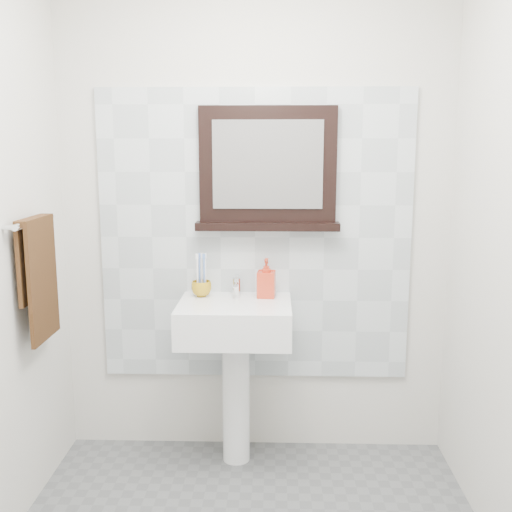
{
  "coord_description": "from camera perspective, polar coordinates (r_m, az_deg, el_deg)",
  "views": [
    {
      "loc": [
        0.1,
        -1.96,
        1.61
      ],
      "look_at": [
        0.02,
        0.55,
        1.15
      ],
      "focal_mm": 42.0,
      "sensor_mm": 36.0,
      "label": 1
    }
  ],
  "objects": [
    {
      "name": "back_wall",
      "position": [
        3.09,
        -0.09,
        3.68
      ],
      "size": [
        2.0,
        0.01,
        2.5
      ],
      "primitive_type": "cube",
      "color": "silver",
      "rests_on": "ground"
    },
    {
      "name": "front_wall",
      "position": [
        0.94,
        -4.5,
        -12.33
      ],
      "size": [
        2.0,
        0.01,
        2.5
      ],
      "primitive_type": "cube",
      "color": "silver",
      "rests_on": "ground"
    },
    {
      "name": "splashback",
      "position": [
        3.09,
        -0.1,
        1.81
      ],
      "size": [
        1.6,
        0.02,
        1.5
      ],
      "primitive_type": "cube",
      "color": "silver",
      "rests_on": "back_wall"
    },
    {
      "name": "pedestal_sink",
      "position": [
        2.99,
        -2.01,
        -7.8
      ],
      "size": [
        0.55,
        0.44,
        0.96
      ],
      "color": "white",
      "rests_on": "ground"
    },
    {
      "name": "toothbrush_cup",
      "position": [
        3.05,
        -5.22,
        -3.11
      ],
      "size": [
        0.13,
        0.13,
        0.08
      ],
      "primitive_type": "imported",
      "rotation": [
        0.0,
        0.0,
        -0.32
      ],
      "color": "#B08514",
      "rests_on": "pedestal_sink"
    },
    {
      "name": "toothbrushes",
      "position": [
        3.04,
        -5.21,
        -1.57
      ],
      "size": [
        0.05,
        0.04,
        0.21
      ],
      "color": "white",
      "rests_on": "toothbrush_cup"
    },
    {
      "name": "soap_dispenser",
      "position": [
        3.01,
        0.99,
        -2.11
      ],
      "size": [
        0.1,
        0.1,
        0.2
      ],
      "primitive_type": "imported",
      "rotation": [
        0.0,
        0.0,
        -0.08
      ],
      "color": "red",
      "rests_on": "pedestal_sink"
    },
    {
      "name": "framed_mirror",
      "position": [
        3.03,
        1.12,
        8.06
      ],
      "size": [
        0.73,
        0.11,
        0.61
      ],
      "color": "black",
      "rests_on": "back_wall"
    },
    {
      "name": "towel_bar",
      "position": [
        2.78,
        -20.44,
        3.07
      ],
      "size": [
        0.07,
        0.4,
        0.03
      ],
      "color": "silver",
      "rests_on": "left_wall"
    },
    {
      "name": "hand_towel",
      "position": [
        2.81,
        -20.03,
        -1.18
      ],
      "size": [
        0.06,
        0.3,
        0.55
      ],
      "color": "#331E0E",
      "rests_on": "towel_bar"
    }
  ]
}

